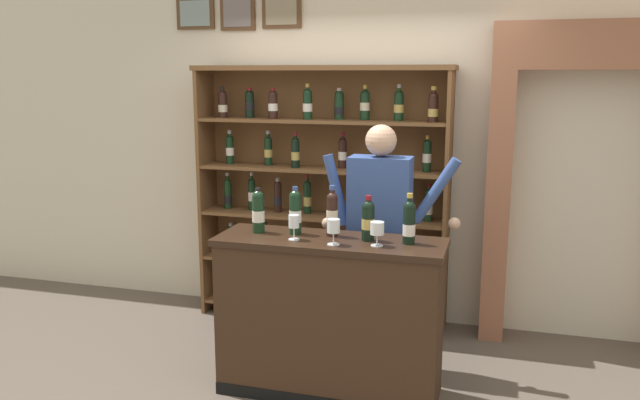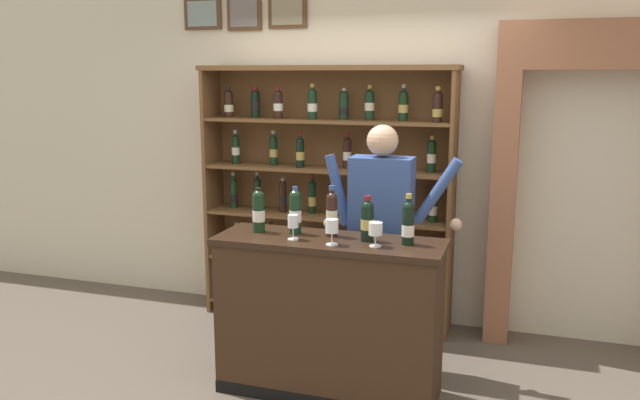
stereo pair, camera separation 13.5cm
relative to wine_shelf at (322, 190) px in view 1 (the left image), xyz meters
name	(u,v)px [view 1 (the left image)]	position (x,y,z in m)	size (l,w,h in m)	color
ground_plane	(321,391)	(0.34, -1.23, -1.11)	(14.00, 14.00, 0.02)	brown
back_wall	(371,119)	(0.34, 0.26, 0.56)	(12.00, 0.19, 3.33)	beige
wine_shelf	(322,190)	(0.00, 0.00, 0.00)	(2.09, 0.36, 2.10)	brown
archway_doorway	(592,164)	(2.04, 0.12, 0.27)	(1.49, 0.45, 2.40)	#935B42
tasting_counter	(330,317)	(0.40, -1.24, -0.59)	(1.43, 0.49, 1.02)	#382316
shopkeeper	(380,219)	(0.62, -0.75, -0.04)	(0.95, 0.22, 1.70)	#2D3347
tasting_bottle_riserva	(258,211)	(-0.09, -1.20, 0.07)	(0.08, 0.08, 0.29)	black
tasting_bottle_prosecco	(295,211)	(0.16, -1.17, 0.07)	(0.08, 0.08, 0.31)	black
tasting_bottle_rosso	(332,212)	(0.40, -1.16, 0.08)	(0.07, 0.07, 0.32)	black
tasting_bottle_chianti	(368,219)	(0.64, -1.20, 0.06)	(0.08, 0.08, 0.28)	black
tasting_bottle_grappa	(409,222)	(0.89, -1.21, 0.06)	(0.08, 0.08, 0.31)	black
wine_glass_center	(294,223)	(0.19, -1.31, 0.03)	(0.07, 0.07, 0.16)	silver
wine_glass_spare	(377,230)	(0.72, -1.32, 0.02)	(0.08, 0.08, 0.15)	silver
wine_glass_right	(333,227)	(0.46, -1.36, 0.03)	(0.08, 0.08, 0.16)	silver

